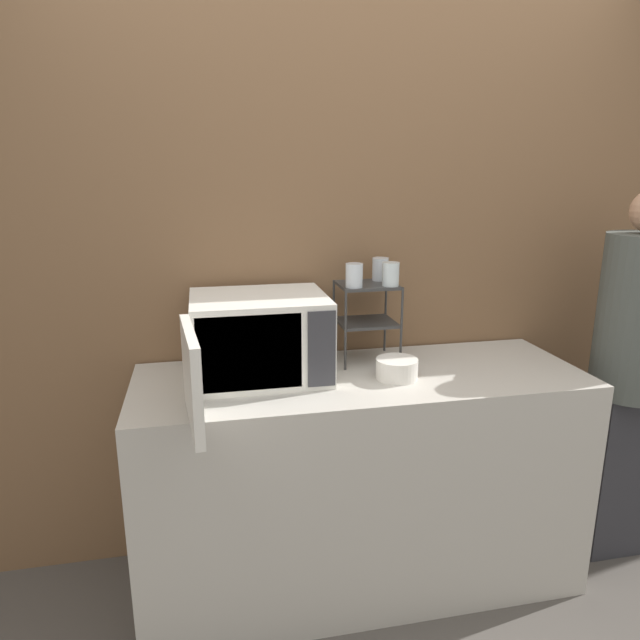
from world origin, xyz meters
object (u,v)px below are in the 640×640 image
object	(u,v)px
microwave	(257,338)
glass_front_left	(354,275)
glass_back_right	(380,269)
bowl	(397,369)
person	(632,360)
glass_front_right	(391,274)
dish_rack	(367,306)

from	to	relation	value
microwave	glass_front_left	bearing A→B (deg)	8.66
glass_back_right	bowl	bearing A→B (deg)	-93.72
bowl	person	size ratio (longest dim) A/B	0.10
glass_back_right	glass_front_right	distance (m)	0.12
person	bowl	bearing A→B (deg)	179.83
glass_front_left	glass_back_right	bearing A→B (deg)	38.98
dish_rack	glass_front_left	size ratio (longest dim) A/B	3.45
glass_front_right	bowl	world-z (taller)	glass_front_right
dish_rack	person	distance (m)	1.14
dish_rack	glass_front_left	distance (m)	0.17
microwave	glass_back_right	world-z (taller)	glass_back_right
glass_front_right	glass_front_left	bearing A→B (deg)	178.79
microwave	glass_front_left	xyz separation A→B (m)	(0.39, 0.06, 0.22)
dish_rack	person	size ratio (longest dim) A/B	0.20
microwave	dish_rack	xyz separation A→B (m)	(0.47, 0.12, 0.08)
microwave	glass_front_left	distance (m)	0.45
dish_rack	glass_front_right	xyz separation A→B (m)	(0.08, -0.06, 0.14)
glass_front_left	glass_back_right	size ratio (longest dim) A/B	1.00
glass_front_left	person	world-z (taller)	person
glass_front_left	glass_back_right	world-z (taller)	same
glass_back_right	person	distance (m)	1.13
microwave	glass_back_right	xyz separation A→B (m)	(0.54, 0.18, 0.22)
microwave	person	distance (m)	1.57
glass_front_right	dish_rack	bearing A→B (deg)	141.58
person	glass_front_left	bearing A→B (deg)	171.14
microwave	glass_front_right	xyz separation A→B (m)	(0.54, 0.06, 0.22)
person	dish_rack	bearing A→B (deg)	167.63
glass_back_right	bowl	world-z (taller)	glass_back_right
glass_front_left	person	size ratio (longest dim) A/B	0.06
dish_rack	glass_front_right	distance (m)	0.17
glass_back_right	person	size ratio (longest dim) A/B	0.06
microwave	glass_front_right	distance (m)	0.59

